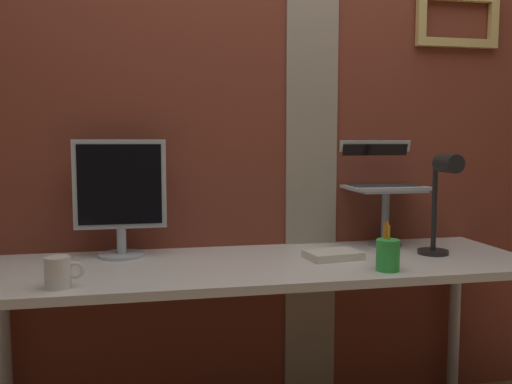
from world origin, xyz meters
TOP-DOWN VIEW (x-y plane):
  - brick_wall_back at (0.00, 0.38)m, footprint 3.04×0.16m
  - desk at (-0.07, 0.01)m, footprint 2.04×0.64m
  - monitor at (-0.58, 0.20)m, footprint 0.35×0.18m
  - laptop_stand at (0.51, 0.20)m, footprint 0.28×0.22m
  - laptop at (0.51, 0.27)m, footprint 0.33×0.27m
  - desk_lamp at (0.62, -0.05)m, footprint 0.12×0.20m
  - pen_cup at (0.32, -0.21)m, footprint 0.08×0.08m
  - coffee_mug at (-0.75, -0.21)m, footprint 0.12×0.08m
  - paper_clutter_stack at (0.21, 0.01)m, footprint 0.22×0.17m

SIDE VIEW (x-z plane):
  - desk at x=-0.07m, z-range 0.29..1.01m
  - paper_clutter_stack at x=0.21m, z-range 0.72..0.75m
  - coffee_mug at x=-0.75m, z-range 0.72..0.82m
  - pen_cup at x=0.32m, z-range 0.69..0.86m
  - laptop_stand at x=0.51m, z-range 0.76..1.01m
  - desk_lamp at x=0.62m, z-range 0.77..1.17m
  - monitor at x=-0.58m, z-range 0.75..1.20m
  - laptop at x=0.51m, z-range 0.92..1.12m
  - brick_wall_back at x=0.00m, z-range 0.00..2.30m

